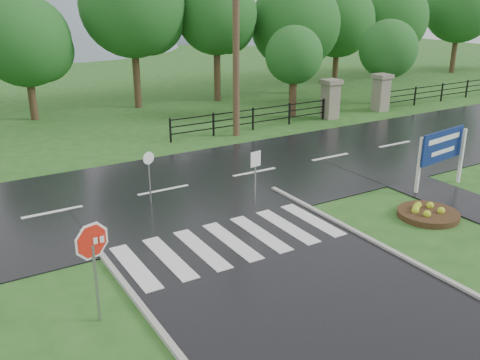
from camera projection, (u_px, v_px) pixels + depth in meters
ground at (347, 330)px, 11.72m from camera, size 120.00×120.00×0.00m
main_road at (164, 191)px, 19.77m from camera, size 90.00×8.00×0.04m
walkway at (451, 198)px, 19.09m from camera, size 2.20×11.00×0.04m
crosswalk at (232, 241)px, 15.73m from camera, size 6.50×2.80×0.02m
pillar_west at (330, 98)px, 30.55m from camera, size 1.00×1.00×2.24m
pillar_east at (381, 92)px, 32.50m from camera, size 1.00×1.00×2.24m
fence_west at (253, 117)px, 28.14m from camera, size 9.58×0.08×1.20m
hills at (27, 169)px, 71.01m from camera, size 102.00×48.00×48.00m
treeline at (84, 116)px, 31.54m from camera, size 83.20×5.20×10.00m
stop_sign at (93, 250)px, 11.46m from camera, size 1.08×0.37×2.55m
estate_billboard at (443, 149)px, 19.60m from camera, size 2.54×0.41×2.24m
flower_bed at (428, 213)px, 17.49m from camera, size 1.98×1.98×0.40m
reg_sign_small at (255, 167)px, 18.04m from camera, size 0.43×0.08×1.94m
reg_sign_round at (149, 170)px, 18.20m from camera, size 0.43×0.13×1.90m
utility_pole_east at (236, 33)px, 25.62m from camera, size 1.75×0.56×10.02m
entrance_tree_left at (294, 55)px, 30.21m from camera, size 3.28×3.28×5.19m
entrance_tree_right at (388, 49)px, 33.85m from camera, size 3.70×3.70×5.33m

